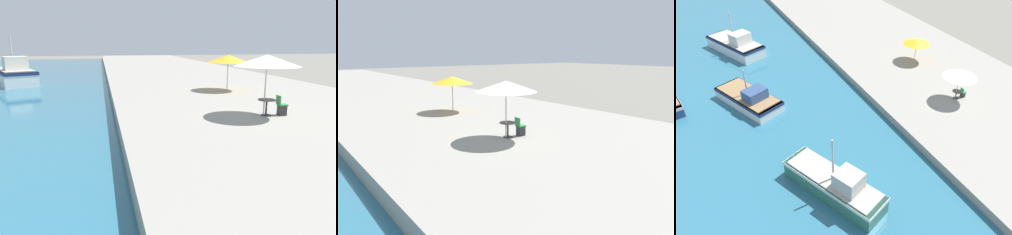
{
  "view_description": "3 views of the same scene",
  "coord_description": "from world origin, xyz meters",
  "views": [
    {
      "loc": [
        -0.66,
        3.55,
        4.02
      ],
      "look_at": [
        1.5,
        13.99,
        1.53
      ],
      "focal_mm": 35.0,
      "sensor_mm": 36.0,
      "label": 1
    },
    {
      "loc": [
        -2.6,
        4.77,
        4.81
      ],
      "look_at": [
        6.48,
        16.79,
        1.73
      ],
      "focal_mm": 35.0,
      "sensor_mm": 36.0,
      "label": 2
    },
    {
      "loc": [
        -13.39,
        -0.69,
        16.83
      ],
      "look_at": [
        -4.0,
        18.0,
        1.33
      ],
      "focal_mm": 35.0,
      "sensor_mm": 36.0,
      "label": 3
    }
  ],
  "objects": [
    {
      "name": "quay_promenade",
      "position": [
        8.0,
        37.0,
        0.36
      ],
      "size": [
        16.0,
        90.0,
        0.73
      ],
      "color": "gray",
      "rests_on": "ground_plane"
    },
    {
      "name": "cafe_umbrella_white",
      "position": [
        7.87,
        24.67,
        2.86
      ],
      "size": [
        2.82,
        2.82,
        2.38
      ],
      "color": "#B7B7B7",
      "rests_on": "quay_promenade"
    },
    {
      "name": "cafe_table",
      "position": [
        6.63,
        16.84,
        1.26
      ],
      "size": [
        0.8,
        0.8,
        0.74
      ],
      "color": "#333338",
      "rests_on": "quay_promenade"
    },
    {
      "name": "cafe_chair_left",
      "position": [
        7.35,
        16.78,
        1.05
      ],
      "size": [
        0.46,
        0.44,
        0.91
      ],
      "rotation": [
        0.0,
        0.0,
        4.62
      ],
      "color": "#2D2D33",
      "rests_on": "quay_promenade"
    },
    {
      "name": "fishing_boat_distant",
      "position": [
        -8.64,
        36.89,
        0.95
      ],
      "size": [
        5.64,
        8.22,
        4.64
      ],
      "rotation": [
        0.0,
        0.0,
        0.4
      ],
      "color": "white",
      "rests_on": "water_basin"
    },
    {
      "name": "cafe_umbrella_pink",
      "position": [
        6.48,
        16.79,
        3.2
      ],
      "size": [
        2.89,
        2.89,
        2.73
      ],
      "color": "#B7B7B7",
      "rests_on": "quay_promenade"
    }
  ]
}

